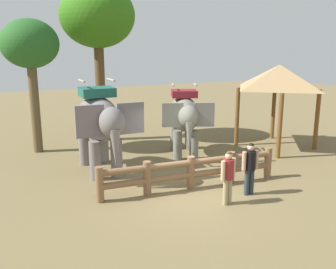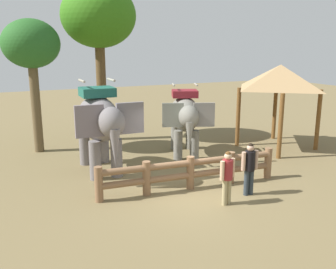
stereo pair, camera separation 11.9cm
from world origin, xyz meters
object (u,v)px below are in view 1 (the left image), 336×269
at_px(log_fence, 191,170).
at_px(tree_back_center, 30,47).
at_px(elephant_center, 184,116).
at_px(tourist_woman_in_black, 228,174).
at_px(tourist_man_in_blue, 250,165).
at_px(thatched_shelter, 279,78).
at_px(elephant_near_left, 100,122).
at_px(tree_far_left, 97,18).

relative_size(log_fence, tree_back_center, 1.09).
xyz_separation_m(elephant_center, tourist_woman_in_black, (-1.20, -4.79, -0.73)).
bearing_deg(tourist_woman_in_black, tree_back_center, 117.21).
bearing_deg(tourist_man_in_blue, tourist_woman_in_black, -162.99).
height_order(log_fence, tourist_man_in_blue, tourist_man_in_blue).
height_order(tourist_man_in_blue, thatched_shelter, thatched_shelter).
height_order(tourist_woman_in_black, tree_back_center, tree_back_center).
xyz_separation_m(elephant_near_left, tourist_man_in_blue, (3.42, -3.91, -0.90)).
bearing_deg(thatched_shelter, elephant_center, 171.67).
relative_size(tourist_man_in_blue, thatched_shelter, 0.44).
height_order(elephant_near_left, tourist_woman_in_black, elephant_near_left).
distance_m(log_fence, tourist_man_in_blue, 1.82).
xyz_separation_m(thatched_shelter, tree_back_center, (-9.52, 3.81, 1.28)).
xyz_separation_m(tourist_woman_in_black, tourist_man_in_blue, (0.99, 0.30, 0.03)).
distance_m(tourist_woman_in_black, tourist_man_in_blue, 1.04).
relative_size(elephant_near_left, elephant_center, 1.10).
relative_size(tourist_man_in_blue, tree_far_left, 0.23).
relative_size(tourist_woman_in_black, thatched_shelter, 0.43).
xyz_separation_m(elephant_center, tourist_man_in_blue, (-0.20, -4.49, -0.70)).
bearing_deg(log_fence, tourist_woman_in_black, -76.31).
relative_size(tourist_woman_in_black, tourist_man_in_blue, 0.97).
xyz_separation_m(elephant_near_left, elephant_center, (3.62, 0.58, -0.20)).
bearing_deg(tree_far_left, log_fence, -84.31).
height_order(tourist_woman_in_black, tourist_man_in_blue, tourist_man_in_blue).
distance_m(elephant_near_left, tourist_man_in_blue, 5.27).
bearing_deg(tree_far_left, elephant_center, -60.21).
bearing_deg(elephant_near_left, thatched_shelter, -0.31).
bearing_deg(thatched_shelter, elephant_near_left, 179.69).
bearing_deg(elephant_center, elephant_near_left, -170.97).
relative_size(elephant_center, tourist_man_in_blue, 2.15).
distance_m(elephant_near_left, tree_back_center, 4.82).
distance_m(log_fence, tourist_woman_in_black, 1.54).
height_order(log_fence, elephant_near_left, elephant_near_left).
relative_size(tree_far_left, tree_back_center, 1.31).
height_order(elephant_center, tourist_woman_in_black, elephant_center).
distance_m(tourist_man_in_blue, tree_back_center, 9.83).
bearing_deg(elephant_near_left, tourist_man_in_blue, -48.88).
bearing_deg(thatched_shelter, tourist_man_in_blue, -138.77).
height_order(elephant_center, tree_far_left, tree_far_left).
bearing_deg(elephant_near_left, elephant_center, 9.03).
distance_m(tourist_woman_in_black, tree_back_center, 9.61).
relative_size(elephant_center, thatched_shelter, 0.95).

